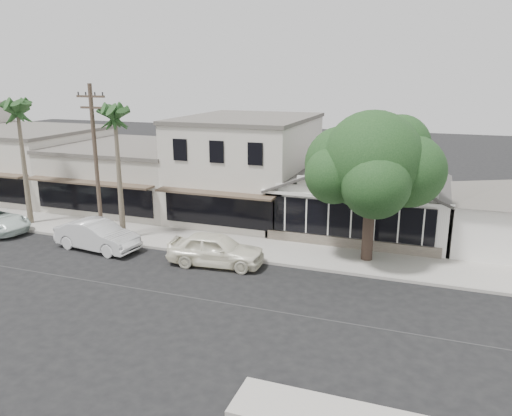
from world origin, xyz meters
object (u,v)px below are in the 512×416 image
at_px(car_0, 216,249).
at_px(shade_tree, 372,163).
at_px(utility_pole, 96,160).
at_px(car_1, 97,235).

height_order(car_0, shade_tree, shade_tree).
relative_size(utility_pole, shade_tree, 1.15).
distance_m(utility_pole, shade_tree, 15.19).
xyz_separation_m(car_1, shade_tree, (14.29, 3.44, 4.33)).
height_order(utility_pole, shade_tree, utility_pole).
xyz_separation_m(utility_pole, car_0, (7.91, -1.27, -3.95)).
bearing_deg(car_1, car_0, -82.22).
xyz_separation_m(car_0, car_1, (-7.15, -0.13, -0.02)).
bearing_deg(shade_tree, utility_pole, -172.25).
bearing_deg(car_1, utility_pole, 35.23).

